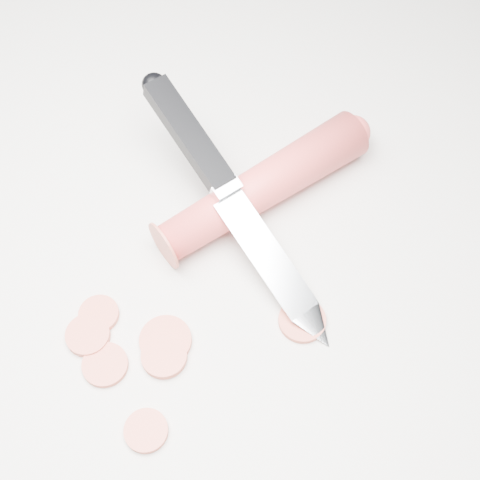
{
  "coord_description": "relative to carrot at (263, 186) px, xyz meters",
  "views": [
    {
      "loc": [
        0.05,
        -0.24,
        0.49
      ],
      "look_at": [
        0.06,
        0.03,
        0.02
      ],
      "focal_mm": 50.0,
      "sensor_mm": 36.0,
      "label": 1
    }
  ],
  "objects": [
    {
      "name": "carrot_slice_4",
      "position": [
        0.03,
        -0.11,
        -0.02
      ],
      "size": [
        0.04,
        0.04,
        0.01
      ],
      "primitive_type": "cylinder",
      "color": "#C44C38",
      "rests_on": "ground"
    },
    {
      "name": "carrot_slice_2",
      "position": [
        -0.12,
        -0.15,
        -0.02
      ],
      "size": [
        0.03,
        0.03,
        0.01
      ],
      "primitive_type": "cylinder",
      "color": "#C44C38",
      "rests_on": "ground"
    },
    {
      "name": "carrot",
      "position": [
        0.0,
        0.0,
        0.0
      ],
      "size": [
        0.18,
        0.14,
        0.04
      ],
      "primitive_type": "cylinder",
      "rotation": [
        1.57,
        0.0,
        -0.96
      ],
      "color": "red",
      "rests_on": "ground"
    },
    {
      "name": "ground",
      "position": [
        -0.08,
        -0.08,
        -0.02
      ],
      "size": [
        2.4,
        2.4,
        0.0
      ],
      "primitive_type": "plane",
      "color": "beige",
      "rests_on": "ground"
    },
    {
      "name": "carrot_slice_3",
      "position": [
        -0.08,
        -0.14,
        -0.02
      ],
      "size": [
        0.04,
        0.04,
        0.01
      ],
      "primitive_type": "cylinder",
      "color": "#C44C38",
      "rests_on": "ground"
    },
    {
      "name": "carrot_slice_6",
      "position": [
        -0.09,
        -0.2,
        -0.02
      ],
      "size": [
        0.03,
        0.03,
        0.01
      ],
      "primitive_type": "cylinder",
      "color": "#C44C38",
      "rests_on": "ground"
    },
    {
      "name": "carrot_slice_1",
      "position": [
        -0.14,
        -0.13,
        -0.02
      ],
      "size": [
        0.03,
        0.03,
        0.01
      ],
      "primitive_type": "cylinder",
      "color": "#C44C38",
      "rests_on": "ground"
    },
    {
      "name": "carrot_slice_5",
      "position": [
        -0.08,
        -0.13,
        -0.02
      ],
      "size": [
        0.04,
        0.04,
        0.01
      ],
      "primitive_type": "cylinder",
      "color": "#C44C38",
      "rests_on": "ground"
    },
    {
      "name": "carrot_slice_0",
      "position": [
        -0.13,
        -0.11,
        -0.02
      ],
      "size": [
        0.03,
        0.03,
        0.01
      ],
      "primitive_type": "cylinder",
      "color": "#C44C38",
      "rests_on": "ground"
    },
    {
      "name": "kitchen_knife",
      "position": [
        -0.02,
        -0.03,
        0.02
      ],
      "size": [
        0.17,
        0.23,
        0.09
      ],
      "primitive_type": null,
      "color": "silver",
      "rests_on": "ground"
    }
  ]
}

